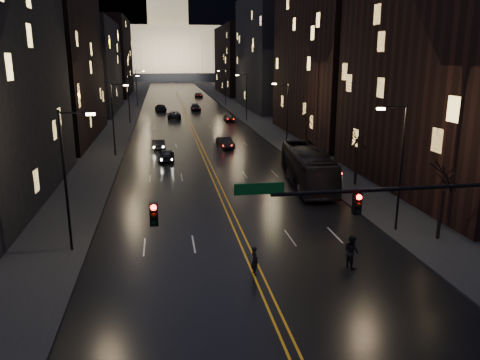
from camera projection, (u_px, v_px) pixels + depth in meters
name	position (u px, v px, depth m)	size (l,w,h in m)	color
ground	(279.00, 321.00, 21.88)	(900.00, 900.00, 0.00)	black
road	(178.00, 97.00, 145.93)	(20.00, 320.00, 0.02)	black
sidewalk_left	(132.00, 97.00, 143.70)	(8.00, 320.00, 0.16)	black
sidewalk_right	(222.00, 96.00, 148.11)	(8.00, 320.00, 0.16)	black
center_line	(178.00, 97.00, 145.92)	(0.62, 320.00, 0.01)	orange
building_left_mid	(46.00, 43.00, 66.54)	(12.00, 30.00, 28.00)	black
building_left_far	(88.00, 66.00, 103.81)	(12.00, 34.00, 20.00)	black
building_left_dist	(109.00, 57.00, 149.11)	(12.00, 40.00, 24.00)	black
building_right_near	(458.00, 57.00, 41.22)	(12.00, 26.00, 24.00)	black
building_right_tall	(339.00, 7.00, 68.07)	(12.00, 30.00, 38.00)	black
building_right_mid	(272.00, 53.00, 109.67)	(12.00, 34.00, 26.00)	black
building_right_dist	(239.00, 60.00, 155.98)	(12.00, 40.00, 22.00)	black
capitol	(169.00, 48.00, 256.07)	(90.00, 50.00, 58.50)	black
traffic_signal	(406.00, 211.00, 21.51)	(17.29, 0.45, 7.00)	black
streetlamp_right_near	(399.00, 162.00, 31.83)	(2.13, 0.25, 9.00)	black
streetlamp_left_near	(68.00, 174.00, 28.42)	(2.13, 0.25, 9.00)	black
streetlamp_right_mid	(286.00, 112.00, 60.46)	(2.13, 0.25, 9.00)	black
streetlamp_left_mid	(114.00, 116.00, 57.05)	(2.13, 0.25, 9.00)	black
streetlamp_right_far	(246.00, 95.00, 89.09)	(2.13, 0.25, 9.00)	black
streetlamp_left_far	(130.00, 96.00, 85.68)	(2.13, 0.25, 9.00)	black
streetlamp_right_dist	(225.00, 86.00, 117.71)	(2.13, 0.25, 9.00)	black
streetlamp_left_dist	(137.00, 86.00, 114.30)	(2.13, 0.25, 9.00)	black
tree_right_near	(445.00, 175.00, 30.41)	(2.40, 2.40, 6.65)	black
tree_right_mid	(358.00, 139.00, 43.77)	(2.40, 2.40, 6.65)	black
tree_right_far	(307.00, 118.00, 59.04)	(2.40, 2.40, 6.65)	black
bus	(308.00, 167.00, 44.60)	(3.05, 13.04, 3.63)	black
oncoming_car_a	(166.00, 155.00, 55.13)	(1.79, 4.45, 1.52)	black
oncoming_car_b	(159.00, 144.00, 62.56)	(1.49, 4.26, 1.40)	black
oncoming_car_c	(174.00, 115.00, 93.97)	(2.57, 5.58, 1.55)	black
oncoming_car_d	(161.00, 108.00, 106.92)	(2.26, 5.56, 1.61)	black
receding_car_a	(225.00, 143.00, 63.40)	(1.56, 4.48, 1.48)	black
receding_car_b	(229.00, 118.00, 89.58)	(1.72, 4.28, 1.46)	black
receding_car_c	(196.00, 108.00, 107.73)	(2.11, 5.20, 1.51)	black
receding_car_d	(199.00, 95.00, 143.71)	(2.38, 5.17, 1.44)	black
pedestrian_a	(255.00, 261.00, 26.41)	(0.62, 0.41, 1.69)	black
pedestrian_b	(351.00, 251.00, 27.28)	(0.96, 0.53, 1.98)	black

